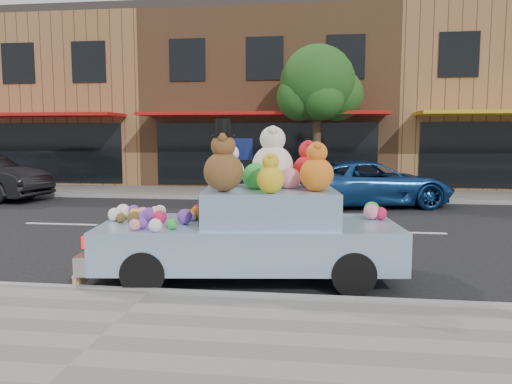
# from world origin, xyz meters

# --- Properties ---
(ground) EXTENTS (120.00, 120.00, 0.00)m
(ground) POSITION_xyz_m (0.00, 0.00, 0.00)
(ground) COLOR black
(ground) RESTS_ON ground
(near_sidewalk) EXTENTS (60.00, 3.00, 0.12)m
(near_sidewalk) POSITION_xyz_m (0.00, -6.50, 0.06)
(near_sidewalk) COLOR gray
(near_sidewalk) RESTS_ON ground
(far_sidewalk) EXTENTS (60.00, 3.00, 0.12)m
(far_sidewalk) POSITION_xyz_m (0.00, 6.50, 0.06)
(far_sidewalk) COLOR gray
(far_sidewalk) RESTS_ON ground
(near_kerb) EXTENTS (60.00, 0.12, 0.13)m
(near_kerb) POSITION_xyz_m (0.00, -5.00, 0.07)
(near_kerb) COLOR gray
(near_kerb) RESTS_ON ground
(far_kerb) EXTENTS (60.00, 0.12, 0.13)m
(far_kerb) POSITION_xyz_m (0.00, 5.00, 0.07)
(far_kerb) COLOR gray
(far_kerb) RESTS_ON ground
(storefront_left) EXTENTS (10.00, 9.80, 7.30)m
(storefront_left) POSITION_xyz_m (-10.00, 11.97, 3.64)
(storefront_left) COLOR #94643E
(storefront_left) RESTS_ON ground
(storefront_mid) EXTENTS (10.00, 9.80, 7.30)m
(storefront_mid) POSITION_xyz_m (0.00, 11.97, 3.64)
(storefront_mid) COLOR brown
(storefront_mid) RESTS_ON ground
(storefront_right) EXTENTS (10.00, 9.80, 7.30)m
(storefront_right) POSITION_xyz_m (10.00, 11.97, 3.64)
(storefront_right) COLOR #94643E
(storefront_right) RESTS_ON ground
(street_tree) EXTENTS (3.00, 2.70, 5.22)m
(street_tree) POSITION_xyz_m (2.03, 6.55, 3.69)
(street_tree) COLOR #38281C
(street_tree) RESTS_ON ground
(car_blue) EXTENTS (5.30, 3.38, 1.36)m
(car_blue) POSITION_xyz_m (3.63, 4.14, 0.68)
(car_blue) COLOR #1A4A91
(car_blue) RESTS_ON ground
(art_car) EXTENTS (4.66, 2.28, 2.35)m
(art_car) POSITION_xyz_m (1.17, -3.90, 0.82)
(art_car) COLOR black
(art_car) RESTS_ON ground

